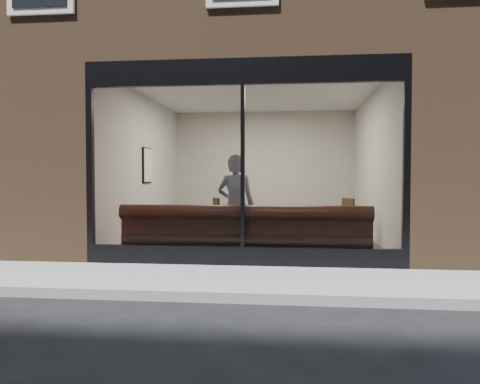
# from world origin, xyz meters

# --- Properties ---
(ground) EXTENTS (120.00, 120.00, 0.00)m
(ground) POSITION_xyz_m (0.00, 0.00, 0.00)
(ground) COLOR black
(ground) RESTS_ON ground
(sidewalk_near) EXTENTS (40.00, 2.00, 0.01)m
(sidewalk_near) POSITION_xyz_m (0.00, 1.00, 0.01)
(sidewalk_near) COLOR gray
(sidewalk_near) RESTS_ON ground
(kerb_near) EXTENTS (40.00, 0.10, 0.12)m
(kerb_near) POSITION_xyz_m (0.00, -0.05, 0.06)
(kerb_near) COLOR gray
(kerb_near) RESTS_ON ground
(host_building_pier_left) EXTENTS (2.50, 12.00, 3.20)m
(host_building_pier_left) POSITION_xyz_m (-3.75, 8.00, 1.60)
(host_building_pier_left) COLOR brown
(host_building_pier_left) RESTS_ON ground
(host_building_pier_right) EXTENTS (2.50, 12.00, 3.20)m
(host_building_pier_right) POSITION_xyz_m (3.75, 8.00, 1.60)
(host_building_pier_right) COLOR brown
(host_building_pier_right) RESTS_ON ground
(host_building_backfill) EXTENTS (5.00, 6.00, 3.20)m
(host_building_backfill) POSITION_xyz_m (0.00, 11.00, 1.60)
(host_building_backfill) COLOR brown
(host_building_backfill) RESTS_ON ground
(cafe_floor) EXTENTS (6.00, 6.00, 0.00)m
(cafe_floor) POSITION_xyz_m (0.00, 5.00, 0.02)
(cafe_floor) COLOR #2D2D30
(cafe_floor) RESTS_ON ground
(cafe_ceiling) EXTENTS (6.00, 6.00, 0.00)m
(cafe_ceiling) POSITION_xyz_m (0.00, 5.00, 3.19)
(cafe_ceiling) COLOR white
(cafe_ceiling) RESTS_ON host_building_upper
(cafe_wall_back) EXTENTS (5.00, 0.00, 5.00)m
(cafe_wall_back) POSITION_xyz_m (0.00, 7.99, 1.60)
(cafe_wall_back) COLOR beige
(cafe_wall_back) RESTS_ON ground
(cafe_wall_left) EXTENTS (0.00, 6.00, 6.00)m
(cafe_wall_left) POSITION_xyz_m (-2.49, 5.00, 1.60)
(cafe_wall_left) COLOR beige
(cafe_wall_left) RESTS_ON ground
(cafe_wall_right) EXTENTS (0.00, 6.00, 6.00)m
(cafe_wall_right) POSITION_xyz_m (2.49, 5.00, 1.60)
(cafe_wall_right) COLOR beige
(cafe_wall_right) RESTS_ON ground
(storefront_kick) EXTENTS (5.00, 0.10, 0.30)m
(storefront_kick) POSITION_xyz_m (0.00, 2.05, 0.15)
(storefront_kick) COLOR black
(storefront_kick) RESTS_ON ground
(storefront_header) EXTENTS (5.00, 0.10, 0.40)m
(storefront_header) POSITION_xyz_m (0.00, 2.05, 3.00)
(storefront_header) COLOR black
(storefront_header) RESTS_ON host_building_upper
(storefront_mullion) EXTENTS (0.06, 0.10, 2.50)m
(storefront_mullion) POSITION_xyz_m (0.00, 2.05, 1.55)
(storefront_mullion) COLOR black
(storefront_mullion) RESTS_ON storefront_kick
(storefront_glass) EXTENTS (4.80, 0.00, 4.80)m
(storefront_glass) POSITION_xyz_m (0.00, 2.02, 1.55)
(storefront_glass) COLOR white
(storefront_glass) RESTS_ON storefront_kick
(banquette) EXTENTS (4.00, 0.55, 0.45)m
(banquette) POSITION_xyz_m (0.00, 2.45, 0.23)
(banquette) COLOR #3D1D16
(banquette) RESTS_ON cafe_floor
(person) EXTENTS (0.70, 0.51, 1.77)m
(person) POSITION_xyz_m (-0.19, 2.75, 0.88)
(person) COLOR #9DAFD6
(person) RESTS_ON cafe_floor
(cafe_table_left) EXTENTS (0.80, 0.80, 0.04)m
(cafe_table_left) POSITION_xyz_m (-1.04, 3.08, 0.74)
(cafe_table_left) COLOR black
(cafe_table_left) RESTS_ON cafe_floor
(cafe_table_right) EXTENTS (0.71, 0.71, 0.04)m
(cafe_table_right) POSITION_xyz_m (1.33, 3.22, 0.74)
(cafe_table_right) COLOR black
(cafe_table_right) RESTS_ON cafe_floor
(cafe_chair_left) EXTENTS (0.54, 0.54, 0.04)m
(cafe_chair_left) POSITION_xyz_m (-0.95, 4.23, 0.24)
(cafe_chair_left) COLOR black
(cafe_chair_left) RESTS_ON cafe_floor
(cafe_chair_right) EXTENTS (0.58, 0.58, 0.04)m
(cafe_chair_right) POSITION_xyz_m (1.72, 4.39, 0.24)
(cafe_chair_right) COLOR black
(cafe_chair_right) RESTS_ON cafe_floor
(wall_poster) EXTENTS (0.02, 0.55, 0.73)m
(wall_poster) POSITION_xyz_m (-2.45, 5.08, 1.64)
(wall_poster) COLOR white
(wall_poster) RESTS_ON cafe_wall_left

